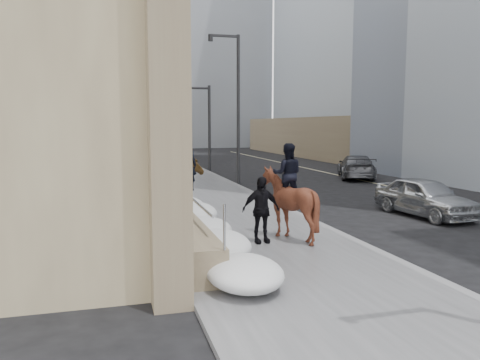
# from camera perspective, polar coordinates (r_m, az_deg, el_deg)

# --- Properties ---
(ground) EXTENTS (140.00, 140.00, 0.00)m
(ground) POSITION_cam_1_polar(r_m,az_deg,el_deg) (11.63, 4.48, -9.66)
(ground) COLOR black
(ground) RESTS_ON ground
(sidewalk) EXTENTS (5.00, 80.00, 0.12)m
(sidewalk) POSITION_cam_1_polar(r_m,az_deg,el_deg) (21.07, -4.92, -2.05)
(sidewalk) COLOR #4F4F52
(sidewalk) RESTS_ON ground
(curb) EXTENTS (0.24, 80.00, 0.12)m
(curb) POSITION_cam_1_polar(r_m,az_deg,el_deg) (21.71, 1.90, -1.77)
(curb) COLOR slate
(curb) RESTS_ON ground
(lane_line) EXTENTS (0.15, 70.00, 0.01)m
(lane_line) POSITION_cam_1_polar(r_m,az_deg,el_deg) (25.21, 19.24, -1.08)
(lane_line) COLOR #BFB78C
(lane_line) RESTS_ON ground
(limestone_building) EXTENTS (6.10, 44.00, 18.00)m
(limestone_building) POSITION_cam_1_polar(r_m,az_deg,el_deg) (30.97, -18.81, 16.87)
(limestone_building) COLOR #8F7F5E
(limestone_building) RESTS_ON ground
(bg_building_mid) EXTENTS (30.00, 12.00, 28.00)m
(bg_building_mid) POSITION_cam_1_polar(r_m,az_deg,el_deg) (71.71, -9.53, 15.27)
(bg_building_mid) COLOR slate
(bg_building_mid) RESTS_ON ground
(bg_building_far) EXTENTS (24.00, 12.00, 20.00)m
(bg_building_far) POSITION_cam_1_polar(r_m,az_deg,el_deg) (82.76, -17.42, 11.12)
(bg_building_far) COLOR gray
(bg_building_far) RESTS_ON ground
(streetlight_mid) EXTENTS (1.71, 0.24, 8.00)m
(streetlight_mid) POSITION_cam_1_polar(r_m,az_deg,el_deg) (25.37, -0.56, 9.70)
(streetlight_mid) COLOR #2D2D30
(streetlight_mid) RESTS_ON ground
(streetlight_far) EXTENTS (1.71, 0.24, 8.00)m
(streetlight_far) POSITION_cam_1_polar(r_m,az_deg,el_deg) (44.97, -7.29, 8.37)
(streetlight_far) COLOR #2D2D30
(streetlight_far) RESTS_ON ground
(traffic_signal) EXTENTS (4.10, 0.22, 6.00)m
(traffic_signal) POSITION_cam_1_polar(r_m,az_deg,el_deg) (33.01, -5.35, 7.99)
(traffic_signal) COLOR #2D2D30
(traffic_signal) RESTS_ON ground
(snow_bank) EXTENTS (1.70, 18.10, 0.76)m
(snow_bank) POSITION_cam_1_polar(r_m,az_deg,el_deg) (18.94, -8.08, -1.84)
(snow_bank) COLOR silver
(snow_bank) RESTS_ON sidewalk
(mounted_horse_left) EXTENTS (1.62, 2.55, 2.66)m
(mounted_horse_left) POSITION_cam_1_polar(r_m,az_deg,el_deg) (15.87, -6.57, -0.88)
(mounted_horse_left) COLOR #4E3517
(mounted_horse_left) RESTS_ON sidewalk
(mounted_horse_right) EXTENTS (2.11, 2.23, 2.65)m
(mounted_horse_right) POSITION_cam_1_polar(r_m,az_deg,el_deg) (13.05, 5.87, -2.34)
(mounted_horse_right) COLOR #472014
(mounted_horse_right) RESTS_ON sidewalk
(pedestrian) EXTENTS (1.07, 0.50, 1.79)m
(pedestrian) POSITION_cam_1_polar(r_m,az_deg,el_deg) (12.56, 2.56, -3.64)
(pedestrian) COLOR black
(pedestrian) RESTS_ON sidewalk
(car_silver) EXTENTS (2.03, 4.26, 1.41)m
(car_silver) POSITION_cam_1_polar(r_m,az_deg,el_deg) (18.09, 21.60, -1.91)
(car_silver) COLOR #ACAFB4
(car_silver) RESTS_ON ground
(car_grey) EXTENTS (3.83, 5.33, 1.43)m
(car_grey) POSITION_cam_1_polar(r_m,az_deg,el_deg) (29.49, 13.98, 1.58)
(car_grey) COLOR #4E4F54
(car_grey) RESTS_ON ground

